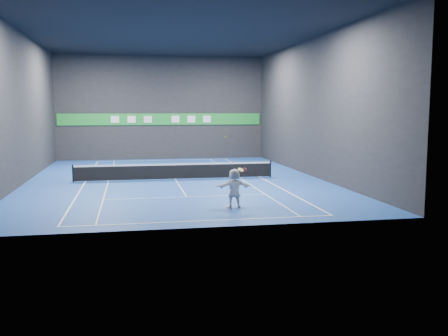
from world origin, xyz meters
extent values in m
plane|color=#1B4397|center=(0.00, 0.00, 0.00)|extent=(26.00, 26.00, 0.00)
plane|color=black|center=(0.00, 0.00, 9.00)|extent=(26.00, 26.00, 0.00)
cube|color=#232325|center=(0.00, 13.00, 4.50)|extent=(18.00, 0.10, 9.00)
cube|color=#232325|center=(0.00, -13.00, 4.50)|extent=(18.00, 0.10, 9.00)
cube|color=#232325|center=(-9.00, 0.00, 4.50)|extent=(0.10, 26.00, 9.00)
cube|color=#232325|center=(9.00, 0.00, 4.50)|extent=(0.10, 26.00, 9.00)
cube|color=white|center=(0.00, -11.89, 0.00)|extent=(10.98, 0.08, 0.01)
cube|color=white|center=(0.00, 11.89, 0.00)|extent=(10.98, 0.08, 0.01)
cube|color=white|center=(-5.49, 0.00, 0.00)|extent=(0.08, 23.78, 0.01)
cube|color=white|center=(5.49, 0.00, 0.00)|extent=(0.08, 23.78, 0.01)
cube|color=white|center=(-4.11, 0.00, 0.00)|extent=(0.06, 23.78, 0.01)
cube|color=white|center=(4.11, 0.00, 0.00)|extent=(0.06, 23.78, 0.01)
cube|color=white|center=(0.00, -6.40, 0.00)|extent=(8.23, 0.06, 0.01)
cube|color=white|center=(0.00, 6.40, 0.00)|extent=(8.23, 0.06, 0.01)
cube|color=white|center=(0.00, 0.00, 0.00)|extent=(0.06, 12.80, 0.01)
imported|color=white|center=(1.81, -9.45, 0.88)|extent=(1.65, 0.56, 1.77)
sphere|color=#C5F328|center=(1.42, -9.44, 3.17)|extent=(0.06, 0.06, 0.06)
cylinder|color=black|center=(-6.20, 0.00, 0.54)|extent=(0.10, 0.10, 1.07)
cylinder|color=black|center=(6.20, 0.00, 0.54)|extent=(0.10, 0.10, 1.07)
cube|color=black|center=(0.00, 0.00, 0.47)|extent=(12.40, 0.03, 0.86)
cube|color=white|center=(0.00, 0.00, 0.95)|extent=(12.40, 0.04, 0.10)
cube|color=#1F8E31|center=(0.00, 12.94, 3.50)|extent=(17.64, 0.06, 1.00)
cube|color=white|center=(-4.00, 12.88, 3.50)|extent=(0.70, 0.04, 0.60)
cube|color=white|center=(-2.60, 12.88, 3.50)|extent=(0.70, 0.04, 0.60)
cube|color=silver|center=(-1.20, 12.88, 3.50)|extent=(0.70, 0.04, 0.60)
cube|color=white|center=(1.20, 12.88, 3.50)|extent=(0.70, 0.04, 0.60)
cube|color=white|center=(2.60, 12.88, 3.50)|extent=(0.70, 0.04, 0.60)
cube|color=white|center=(4.00, 12.88, 3.50)|extent=(0.70, 0.04, 0.60)
torus|color=red|center=(2.23, -9.40, 1.69)|extent=(0.39, 0.36, 0.22)
cylinder|color=#CCD54B|center=(2.12, -9.40, 1.71)|extent=(0.37, 0.34, 0.15)
cylinder|color=red|center=(2.15, -9.40, 1.65)|extent=(0.06, 0.10, 0.18)
cylinder|color=#F9F00D|center=(2.05, -9.42, 1.46)|extent=(0.10, 0.19, 0.23)
camera|label=1|loc=(-2.72, -31.12, 4.44)|focal=40.00mm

